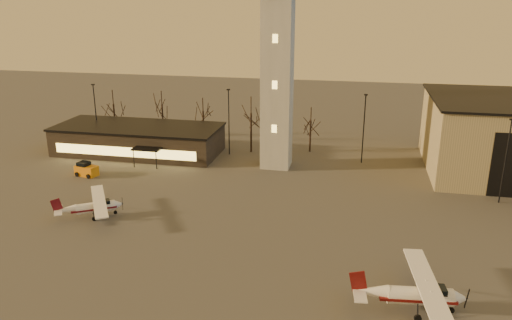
{
  "coord_description": "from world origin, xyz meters",
  "views": [
    {
      "loc": [
        11.18,
        -37.1,
        22.95
      ],
      "look_at": [
        0.62,
        13.0,
        6.31
      ],
      "focal_mm": 35.0,
      "sensor_mm": 36.0,
      "label": 1
    }
  ],
  "objects_px": {
    "control_tower": "(278,50)",
    "cessna_front": "(421,299)",
    "service_cart": "(86,170)",
    "terminal": "(139,139)",
    "cessna_rear": "(97,209)"
  },
  "relations": [
    {
      "from": "terminal",
      "to": "control_tower",
      "type": "bearing_deg",
      "value": -5.15
    },
    {
      "from": "cessna_rear",
      "to": "service_cart",
      "type": "relative_size",
      "value": 2.78
    },
    {
      "from": "terminal",
      "to": "cessna_rear",
      "type": "height_order",
      "value": "terminal"
    },
    {
      "from": "control_tower",
      "to": "cessna_front",
      "type": "height_order",
      "value": "control_tower"
    },
    {
      "from": "control_tower",
      "to": "cessna_front",
      "type": "relative_size",
      "value": 2.75
    },
    {
      "from": "control_tower",
      "to": "terminal",
      "type": "distance_m",
      "value": 26.24
    },
    {
      "from": "terminal",
      "to": "cessna_front",
      "type": "bearing_deg",
      "value": -41.48
    },
    {
      "from": "control_tower",
      "to": "cessna_front",
      "type": "bearing_deg",
      "value": -62.57
    },
    {
      "from": "cessna_rear",
      "to": "service_cart",
      "type": "xyz_separation_m",
      "value": [
        -8.16,
        11.97,
        -0.21
      ]
    },
    {
      "from": "control_tower",
      "to": "terminal",
      "type": "height_order",
      "value": "control_tower"
    },
    {
      "from": "cessna_rear",
      "to": "service_cart",
      "type": "height_order",
      "value": "cessna_rear"
    },
    {
      "from": "cessna_front",
      "to": "service_cart",
      "type": "distance_m",
      "value": 47.22
    },
    {
      "from": "cessna_front",
      "to": "cessna_rear",
      "type": "relative_size",
      "value": 1.32
    },
    {
      "from": "cessna_rear",
      "to": "service_cart",
      "type": "bearing_deg",
      "value": 92.4
    },
    {
      "from": "control_tower",
      "to": "service_cart",
      "type": "xyz_separation_m",
      "value": [
        -24.53,
        -9.37,
        -15.61
      ]
    }
  ]
}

